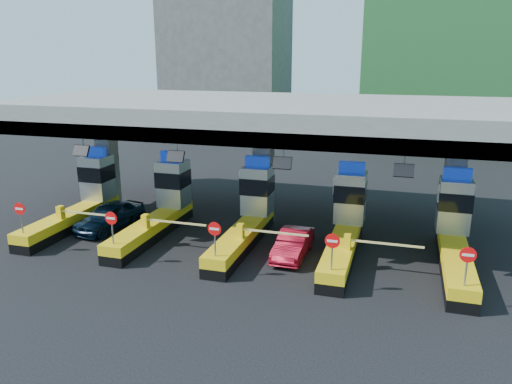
# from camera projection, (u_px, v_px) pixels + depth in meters

# --- Properties ---
(ground) EXTENTS (120.00, 120.00, 0.00)m
(ground) POSITION_uv_depth(u_px,v_px,m) (248.00, 241.00, 25.99)
(ground) COLOR black
(ground) RESTS_ON ground
(toll_canopy) EXTENTS (28.00, 12.09, 7.00)m
(toll_canopy) POSITION_uv_depth(u_px,v_px,m) (263.00, 117.00, 27.02)
(toll_canopy) COLOR slate
(toll_canopy) RESTS_ON ground
(toll_lane_far_left) EXTENTS (4.43, 8.00, 4.16)m
(toll_lane_far_left) POSITION_uv_depth(u_px,v_px,m) (83.00, 199.00, 28.64)
(toll_lane_far_left) COLOR black
(toll_lane_far_left) RESTS_ON ground
(toll_lane_left) EXTENTS (4.43, 8.00, 4.16)m
(toll_lane_left) POSITION_uv_depth(u_px,v_px,m) (162.00, 206.00, 27.26)
(toll_lane_left) COLOR black
(toll_lane_left) RESTS_ON ground
(toll_lane_center) EXTENTS (4.43, 8.00, 4.16)m
(toll_lane_center) POSITION_uv_depth(u_px,v_px,m) (249.00, 214.00, 25.88)
(toll_lane_center) COLOR black
(toll_lane_center) RESTS_ON ground
(toll_lane_right) EXTENTS (4.43, 8.00, 4.16)m
(toll_lane_right) POSITION_uv_depth(u_px,v_px,m) (346.00, 223.00, 24.50)
(toll_lane_right) COLOR black
(toll_lane_right) RESTS_ON ground
(toll_lane_far_right) EXTENTS (4.43, 8.00, 4.16)m
(toll_lane_far_right) POSITION_uv_depth(u_px,v_px,m) (455.00, 233.00, 23.12)
(toll_lane_far_right) COLOR black
(toll_lane_far_right) RESTS_ON ground
(bg_building_scaffold) EXTENTS (18.00, 12.00, 28.00)m
(bg_building_scaffold) POSITION_uv_depth(u_px,v_px,m) (463.00, 6.00, 48.53)
(bg_building_scaffold) COLOR #1E5926
(bg_building_scaffold) RESTS_ON ground
(bg_building_concrete) EXTENTS (14.00, 10.00, 18.00)m
(bg_building_concrete) POSITION_uv_depth(u_px,v_px,m) (227.00, 58.00, 60.73)
(bg_building_concrete) COLOR #4C4C49
(bg_building_concrete) RESTS_ON ground
(van) EXTENTS (2.58, 4.69, 1.51)m
(van) POSITION_uv_depth(u_px,v_px,m) (110.00, 216.00, 27.58)
(van) COLOR black
(van) RESTS_ON ground
(red_car) EXTENTS (1.42, 3.86, 1.26)m
(red_car) POSITION_uv_depth(u_px,v_px,m) (293.00, 244.00, 23.85)
(red_car) COLOR maroon
(red_car) RESTS_ON ground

